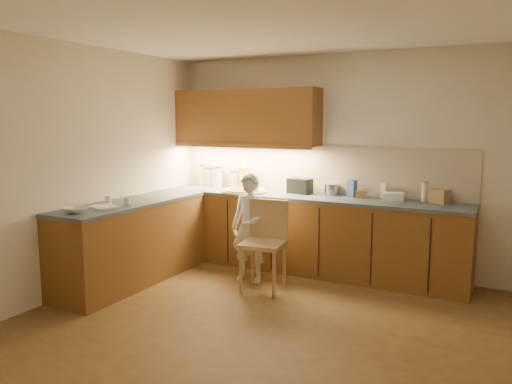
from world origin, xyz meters
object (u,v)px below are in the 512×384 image
wooden_chair (265,238)px  oil_jug (244,178)px  pizza_on_board (245,191)px  toaster (300,186)px  child (250,228)px

wooden_chair → oil_jug: bearing=121.6°
pizza_on_board → toaster: 0.69m
toaster → pizza_on_board: bearing=-147.8°
oil_jug → toaster: (0.80, -0.03, -0.06)m
pizza_on_board → toaster: (0.64, 0.25, 0.07)m
child → toaster: 0.92m
child → wooden_chair: (0.27, -0.15, -0.05)m
wooden_chair → toaster: toaster is taller
pizza_on_board → child: size_ratio=0.45×
child → toaster: child is taller
child → wooden_chair: 0.32m
child → oil_jug: oil_jug is taller
wooden_chair → oil_jug: (-0.80, 0.97, 0.51)m
oil_jug → toaster: bearing=-1.9°
pizza_on_board → child: child is taller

